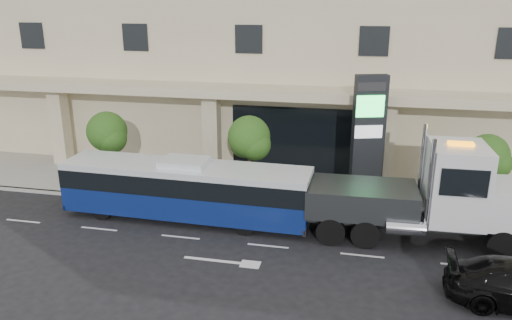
{
  "coord_description": "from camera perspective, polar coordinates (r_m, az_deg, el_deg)",
  "views": [
    {
      "loc": [
        3.59,
        -20.55,
        10.15
      ],
      "look_at": [
        -1.29,
        2.0,
        2.72
      ],
      "focal_mm": 35.0,
      "sensor_mm": 36.0,
      "label": 1
    }
  ],
  "objects": [
    {
      "name": "ground",
      "position": [
        23.2,
        2.09,
        -8.11
      ],
      "size": [
        120.0,
        120.0,
        0.0
      ],
      "primitive_type": "plane",
      "color": "black",
      "rests_on": "ground"
    },
    {
      "name": "sidewalk",
      "position": [
        27.7,
        3.93,
        -3.53
      ],
      "size": [
        120.0,
        6.0,
        0.15
      ],
      "primitive_type": "cube",
      "color": "gray",
      "rests_on": "ground"
    },
    {
      "name": "curb",
      "position": [
        24.96,
        2.91,
        -5.99
      ],
      "size": [
        120.0,
        0.3,
        0.15
      ],
      "primitive_type": "cube",
      "color": "gray",
      "rests_on": "ground"
    },
    {
      "name": "convention_center",
      "position": [
        36.15,
        6.82,
        17.45
      ],
      "size": [
        60.0,
        17.6,
        20.0
      ],
      "color": "#BDAB8D",
      "rests_on": "ground"
    },
    {
      "name": "tree_left",
      "position": [
        28.57,
        -16.61,
        2.83
      ],
      "size": [
        2.27,
        2.2,
        4.22
      ],
      "color": "#422B19",
      "rests_on": "sidewalk"
    },
    {
      "name": "tree_mid",
      "position": [
        25.71,
        -0.75,
        2.3
      ],
      "size": [
        2.28,
        2.2,
        4.38
      ],
      "color": "#422B19",
      "rests_on": "sidewalk"
    },
    {
      "name": "tree_right",
      "position": [
        25.86,
        24.95,
        0.17
      ],
      "size": [
        2.1,
        2.0,
        4.04
      ],
      "color": "#422B19",
      "rests_on": "sidewalk"
    },
    {
      "name": "city_bus",
      "position": [
        24.09,
        -8.03,
        -3.28
      ],
      "size": [
        12.0,
        2.79,
        3.03
      ],
      "rotation": [
        0.0,
        0.0,
        -0.02
      ],
      "color": "black",
      "rests_on": "ground"
    },
    {
      "name": "tow_truck",
      "position": [
        22.79,
        19.26,
        -4.02
      ],
      "size": [
        10.97,
        3.0,
        4.99
      ],
      "rotation": [
        0.0,
        0.0,
        0.03
      ],
      "color": "#2D3033",
      "rests_on": "ground"
    },
    {
      "name": "signage_pylon",
      "position": [
        26.07,
        12.68,
        2.51
      ],
      "size": [
        1.71,
        1.04,
        6.5
      ],
      "rotation": [
        0.0,
        0.0,
        0.3
      ],
      "color": "black",
      "rests_on": "sidewalk"
    }
  ]
}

